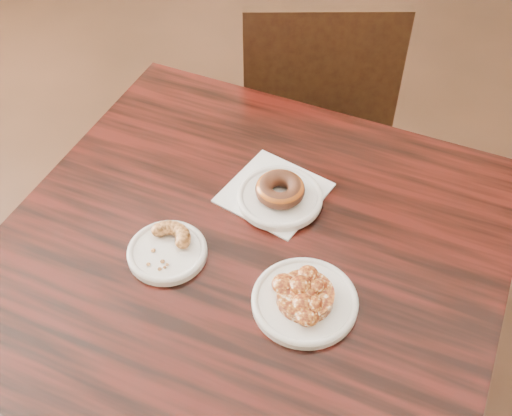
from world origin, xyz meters
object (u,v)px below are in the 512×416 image
at_px(cafe_table, 247,359).
at_px(chair_far, 311,117).
at_px(apple_fritter, 305,294).
at_px(glazed_donut, 280,189).
at_px(cruller_fragment, 166,246).

bearing_deg(cafe_table, chair_far, 100.17).
bearing_deg(apple_fritter, glazed_donut, 119.89).
relative_size(chair_far, cruller_fragment, 9.55).
distance_m(glazed_donut, cruller_fragment, 0.24).
height_order(cafe_table, glazed_donut, glazed_donut).
xyz_separation_m(chair_far, glazed_donut, (0.12, -0.62, 0.33)).
xyz_separation_m(chair_far, cruller_fragment, (-0.03, -0.81, 0.32)).
bearing_deg(glazed_donut, chair_far, 100.73).
bearing_deg(chair_far, cruller_fragment, 66.58).
bearing_deg(cafe_table, cruller_fragment, -155.54).
distance_m(glazed_donut, apple_fritter, 0.24).
bearing_deg(apple_fritter, cafe_table, 154.55).
relative_size(cafe_table, chair_far, 0.99).
bearing_deg(chair_far, glazed_donut, 79.09).
bearing_deg(apple_fritter, cruller_fragment, 177.55).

